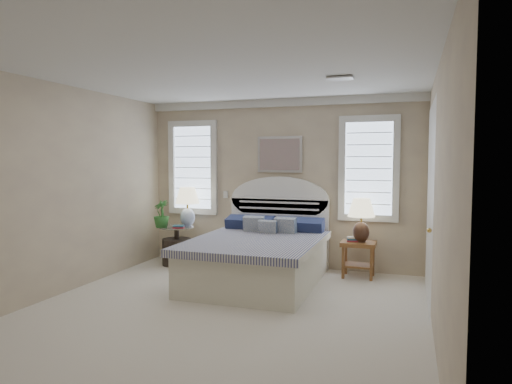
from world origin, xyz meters
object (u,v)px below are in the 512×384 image
(bed, at_px, (260,255))
(lamp_right, at_px, (361,215))
(side_table_left, at_px, (177,241))
(lamp_left, at_px, (187,202))
(nightstand_right, at_px, (358,251))
(floor_pot, at_px, (177,252))

(bed, height_order, lamp_right, bed)
(side_table_left, distance_m, lamp_left, 0.67)
(bed, relative_size, nightstand_right, 4.29)
(lamp_left, bearing_deg, lamp_right, -0.17)
(floor_pot, bearing_deg, side_table_left, 114.87)
(bed, relative_size, side_table_left, 3.61)
(bed, relative_size, lamp_left, 3.46)
(lamp_left, bearing_deg, floor_pot, -134.72)
(lamp_left, bearing_deg, nightstand_right, -0.13)
(nightstand_right, relative_size, lamp_left, 0.81)
(bed, relative_size, lamp_right, 3.50)
(lamp_left, relative_size, lamp_right, 1.01)
(lamp_right, bearing_deg, nightstand_right, 176.84)
(side_table_left, bearing_deg, lamp_left, 35.39)
(side_table_left, xyz_separation_m, lamp_left, (0.15, 0.11, 0.64))
(floor_pot, bearing_deg, nightstand_right, 2.55)
(lamp_right, bearing_deg, floor_pot, -177.52)
(lamp_left, bearing_deg, bed, -24.97)
(side_table_left, height_order, lamp_right, lamp_right)
(side_table_left, bearing_deg, nightstand_right, 1.94)
(bed, xyz_separation_m, nightstand_right, (1.30, 0.69, 0.00))
(nightstand_right, distance_m, lamp_left, 2.87)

